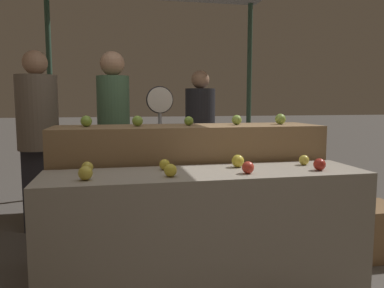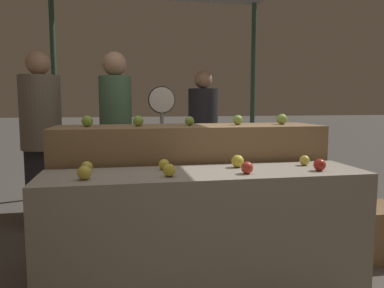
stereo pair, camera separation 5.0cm
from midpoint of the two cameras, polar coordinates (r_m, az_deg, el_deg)
display_counter_front at (r=2.57m, az=2.67°, el=-13.74°), size 2.13×0.55×0.86m
display_counter_back at (r=3.10m, az=0.07°, el=-7.66°), size 2.13×0.55×1.13m
apple_front_0 at (r=2.28m, az=-15.50°, el=-4.25°), size 0.08×0.08×0.08m
apple_front_1 at (r=2.29m, az=-2.89°, el=-4.01°), size 0.08×0.08×0.08m
apple_front_2 at (r=2.41m, az=8.99°, el=-3.58°), size 0.08×0.08×0.08m
apple_front_3 at (r=2.63m, az=19.39°, el=-3.01°), size 0.08×0.08×0.08m
apple_front_4 at (r=2.50m, az=-15.18°, el=-3.40°), size 0.07×0.07×0.07m
apple_front_5 at (r=2.52m, az=-3.72°, el=-3.13°), size 0.07×0.07×0.07m
apple_front_6 at (r=2.63m, az=7.51°, el=-2.61°), size 0.09×0.09×0.09m
apple_front_7 at (r=2.82m, az=17.26°, el=-2.39°), size 0.07×0.07×0.07m
apple_back_0 at (r=2.97m, az=-15.21°, el=3.38°), size 0.09×0.09×0.09m
apple_back_1 at (r=2.95m, az=-7.72°, el=3.50°), size 0.08×0.08×0.08m
apple_back_2 at (r=3.00m, az=0.09°, el=3.53°), size 0.07×0.07×0.07m
apple_back_3 at (r=3.12m, az=7.44°, el=3.65°), size 0.08×0.08×0.08m
apple_back_4 at (r=3.25m, az=13.95°, el=3.70°), size 0.09×0.09×0.09m
produce_scale at (r=3.67m, az=-4.21°, el=2.38°), size 0.26×0.20×1.47m
person_vendor_at_scale at (r=3.78m, az=-11.14°, el=2.50°), size 0.43×0.43×1.81m
person_customer_left at (r=4.68m, az=2.00°, el=2.31°), size 0.46×0.46×1.70m
person_customer_right at (r=4.02m, az=-21.67°, el=2.11°), size 0.52×0.52×1.82m
wooden_crate_side at (r=3.66m, az=26.55°, el=-11.79°), size 0.44×0.44×0.44m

